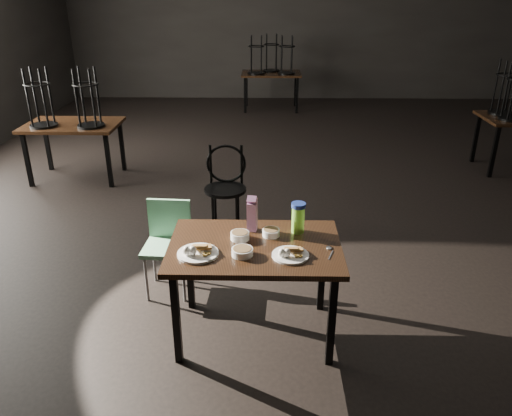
{
  "coord_description": "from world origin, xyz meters",
  "views": [
    {
      "loc": [
        -0.66,
        -5.51,
        2.41
      ],
      "look_at": [
        -0.73,
        -2.06,
        0.85
      ],
      "focal_mm": 35.0,
      "sensor_mm": 36.0,
      "label": 1
    }
  ],
  "objects_px": {
    "main_table": "(255,255)",
    "bentwood_chair": "(226,182)",
    "school_chair": "(168,238)",
    "water_bottle": "(298,217)",
    "juice_carton": "(252,214)"
  },
  "relations": [
    {
      "from": "main_table",
      "to": "bentwood_chair",
      "type": "height_order",
      "value": "bentwood_chair"
    },
    {
      "from": "school_chair",
      "to": "water_bottle",
      "type": "bearing_deg",
      "value": -17.63
    },
    {
      "from": "bentwood_chair",
      "to": "main_table",
      "type": "bearing_deg",
      "value": -78.86
    },
    {
      "from": "school_chair",
      "to": "main_table",
      "type": "bearing_deg",
      "value": -36.02
    },
    {
      "from": "main_table",
      "to": "bentwood_chair",
      "type": "xyz_separation_m",
      "value": [
        -0.34,
        1.74,
        -0.13
      ]
    },
    {
      "from": "main_table",
      "to": "school_chair",
      "type": "bearing_deg",
      "value": 140.56
    },
    {
      "from": "school_chair",
      "to": "bentwood_chair",
      "type": "bearing_deg",
      "value": 74.08
    },
    {
      "from": "main_table",
      "to": "juice_carton",
      "type": "relative_size",
      "value": 4.41
    },
    {
      "from": "main_table",
      "to": "bentwood_chair",
      "type": "bearing_deg",
      "value": 101.13
    },
    {
      "from": "water_bottle",
      "to": "school_chair",
      "type": "distance_m",
      "value": 1.19
    },
    {
      "from": "water_bottle",
      "to": "bentwood_chair",
      "type": "distance_m",
      "value": 1.7
    },
    {
      "from": "juice_carton",
      "to": "school_chair",
      "type": "xyz_separation_m",
      "value": [
        -0.71,
        0.38,
        -0.4
      ]
    },
    {
      "from": "main_table",
      "to": "water_bottle",
      "type": "distance_m",
      "value": 0.42
    },
    {
      "from": "main_table",
      "to": "juice_carton",
      "type": "xyz_separation_m",
      "value": [
        -0.02,
        0.23,
        0.2
      ]
    },
    {
      "from": "main_table",
      "to": "water_bottle",
      "type": "bearing_deg",
      "value": 33.56
    }
  ]
}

